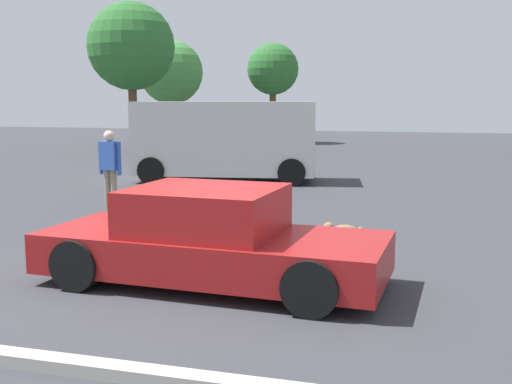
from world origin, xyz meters
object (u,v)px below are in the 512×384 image
at_px(sedan_foreground, 211,240).
at_px(van_white, 225,138).
at_px(dog, 342,231).
at_px(pedestrian, 110,163).

distance_m(sedan_foreground, van_white, 10.32).
relative_size(sedan_foreground, dog, 6.79).
height_order(sedan_foreground, pedestrian, pedestrian).
height_order(dog, van_white, van_white).
distance_m(dog, van_white, 8.53).
xyz_separation_m(sedan_foreground, van_white, (-3.10, 9.82, 0.66)).
bearing_deg(van_white, sedan_foreground, 97.83).
xyz_separation_m(dog, van_white, (-4.40, 7.24, 0.99)).
height_order(sedan_foreground, van_white, van_white).
distance_m(van_white, pedestrian, 5.25).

